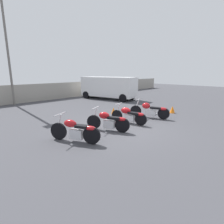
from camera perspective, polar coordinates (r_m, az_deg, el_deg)
ground_plane at (r=8.27m, az=3.05°, el=-5.06°), size 60.00×60.00×0.00m
fence_back at (r=16.78m, az=-24.82°, el=5.63°), size 40.00×0.04×1.55m
light_pole_left at (r=15.89m, az=-31.36°, el=20.36°), size 0.70×0.35×8.80m
motorcycle_slot_0 at (r=6.63m, az=-11.83°, el=-5.98°), size 1.08×1.90×1.03m
motorcycle_slot_1 at (r=7.70m, az=-1.14°, el=-3.03°), size 1.01×1.87×1.02m
motorcycle_slot_2 at (r=8.86m, az=5.61°, el=-1.05°), size 0.67×1.96×0.97m
motorcycle_slot_3 at (r=10.12m, az=12.31°, el=0.57°), size 0.98×2.16×1.01m
parked_van at (r=16.94m, az=-1.20°, el=8.21°), size 2.95×5.62×2.10m
traffic_cone_near at (r=11.78m, az=19.13°, el=0.80°), size 0.33×0.33×0.45m
traffic_cone_far at (r=10.85m, az=0.48°, el=0.42°), size 0.28×0.28×0.41m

